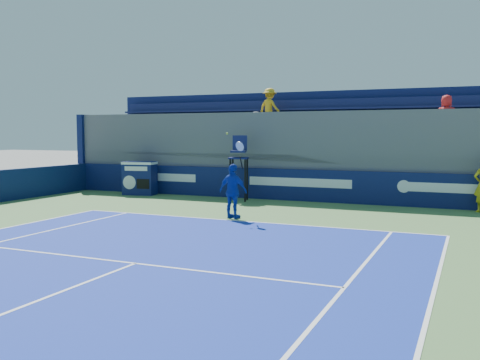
% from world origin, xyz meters
% --- Properties ---
extents(back_hoarding, '(20.40, 0.21, 1.20)m').
position_xyz_m(back_hoarding, '(0.00, 17.10, 0.60)').
color(back_hoarding, '#0C1547').
rests_on(back_hoarding, ground).
extents(match_clock, '(1.42, 0.93, 1.40)m').
position_xyz_m(match_clock, '(-6.69, 16.38, 0.74)').
color(match_clock, '#0F174D').
rests_on(match_clock, ground).
extents(umpire_chair, '(0.86, 0.86, 2.48)m').
position_xyz_m(umpire_chair, '(-2.12, 16.23, 1.53)').
color(umpire_chair, black).
rests_on(umpire_chair, ground).
extents(tennis_player, '(1.02, 0.58, 2.57)m').
position_xyz_m(tennis_player, '(-0.56, 12.28, 0.84)').
color(tennis_player, '#1433A3').
rests_on(tennis_player, apron).
extents(stadium_seating, '(21.00, 4.05, 4.48)m').
position_xyz_m(stadium_seating, '(-0.01, 19.15, 1.84)').
color(stadium_seating, '#56565C').
rests_on(stadium_seating, ground).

